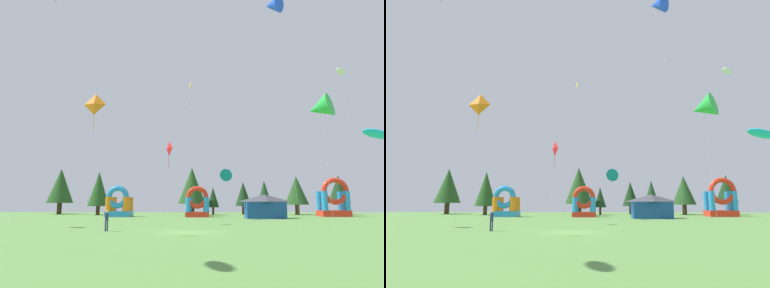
% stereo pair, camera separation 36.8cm
% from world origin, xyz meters
% --- Properties ---
extents(ground_plane, '(120.00, 120.00, 0.00)m').
position_xyz_m(ground_plane, '(0.00, 0.00, 0.00)').
color(ground_plane, '#5B8C42').
extents(kite_teal_delta, '(3.11, 2.30, 7.64)m').
position_xyz_m(kite_teal_delta, '(4.78, 22.22, 6.57)').
color(kite_teal_delta, '#0C7F7A').
rests_on(kite_teal_delta, ground_plane).
extents(kite_green_delta, '(2.31, 2.48, 9.74)m').
position_xyz_m(kite_green_delta, '(9.34, -8.62, 8.82)').
color(kite_green_delta, green).
rests_on(kite_green_delta, ground_plane).
extents(kite_cyan_parafoil, '(4.52, 1.68, 8.78)m').
position_xyz_m(kite_cyan_parafoil, '(15.75, -3.00, 8.14)').
color(kite_cyan_parafoil, '#19B7CC').
rests_on(kite_cyan_parafoil, ground_plane).
extents(kite_yellow_diamond, '(5.17, 8.42, 25.60)m').
position_xyz_m(kite_yellow_diamond, '(-0.89, 32.86, 24.81)').
color(kite_yellow_diamond, yellow).
rests_on(kite_yellow_diamond, ground_plane).
extents(kite_orange_diamond, '(3.73, 3.73, 11.50)m').
position_xyz_m(kite_orange_diamond, '(-7.72, -3.14, 10.78)').
color(kite_orange_diamond, orange).
rests_on(kite_orange_diamond, ground_plane).
extents(kite_white_parafoil, '(3.32, 4.20, 19.06)m').
position_xyz_m(kite_white_parafoil, '(18.65, 9.99, 18.60)').
color(kite_white_parafoil, white).
rests_on(kite_white_parafoil, ground_plane).
extents(kite_red_diamond, '(1.41, 4.32, 9.73)m').
position_xyz_m(kite_red_diamond, '(-2.83, 10.75, 9.06)').
color(kite_red_diamond, red).
rests_on(kite_red_diamond, ground_plane).
extents(kite_blue_delta, '(3.87, 4.26, 24.18)m').
position_xyz_m(kite_blue_delta, '(8.94, 2.52, 23.13)').
color(kite_blue_delta, blue).
rests_on(kite_blue_delta, ground_plane).
extents(person_midfield, '(0.32, 0.32, 1.88)m').
position_xyz_m(person_midfield, '(-7.37, 0.91, 1.12)').
color(person_midfield, navy).
rests_on(person_midfield, ground_plane).
extents(inflatable_yellow_castle, '(4.20, 3.66, 5.45)m').
position_xyz_m(inflatable_yellow_castle, '(0.36, 31.53, 1.99)').
color(inflatable_yellow_castle, red).
rests_on(inflatable_yellow_castle, ground_plane).
extents(inflatable_red_slide, '(4.37, 4.40, 5.60)m').
position_xyz_m(inflatable_red_slide, '(-14.03, 32.25, 2.02)').
color(inflatable_red_slide, '#268CD8').
rests_on(inflatable_red_slide, ground_plane).
extents(inflatable_orange_dome, '(5.15, 4.08, 7.07)m').
position_xyz_m(inflatable_orange_dome, '(25.53, 34.04, 2.62)').
color(inflatable_orange_dome, red).
rests_on(inflatable_orange_dome, ground_plane).
extents(festival_tent, '(6.27, 4.18, 3.87)m').
position_xyz_m(festival_tent, '(11.55, 26.67, 1.94)').
color(festival_tent, '#19478C').
rests_on(festival_tent, ground_plane).
extents(tree_row_0, '(5.78, 5.78, 10.11)m').
position_xyz_m(tree_row_0, '(-30.73, 45.66, 6.22)').
color(tree_row_0, '#4C331E').
rests_on(tree_row_0, ground_plane).
extents(tree_row_1, '(4.44, 4.44, 8.98)m').
position_xyz_m(tree_row_1, '(-20.55, 40.89, 5.35)').
color(tree_row_1, '#4C331E').
rests_on(tree_row_1, ground_plane).
extents(tree_row_2, '(5.69, 5.69, 9.73)m').
position_xyz_m(tree_row_2, '(-0.95, 40.59, 5.96)').
color(tree_row_2, '#4C331E').
rests_on(tree_row_2, ground_plane).
extents(tree_row_3, '(2.53, 2.53, 5.69)m').
position_xyz_m(tree_row_3, '(3.46, 41.85, 3.59)').
color(tree_row_3, '#4C331E').
rests_on(tree_row_3, ground_plane).
extents(tree_row_4, '(3.49, 3.49, 6.97)m').
position_xyz_m(tree_row_4, '(10.10, 44.87, 4.34)').
color(tree_row_4, '#4C331E').
rests_on(tree_row_4, ground_plane).
extents(tree_row_5, '(2.65, 2.65, 7.03)m').
position_xyz_m(tree_row_5, '(13.86, 40.15, 4.72)').
color(tree_row_5, '#4C331E').
rests_on(tree_row_5, ground_plane).
extents(tree_row_6, '(4.96, 4.96, 8.13)m').
position_xyz_m(tree_row_6, '(21.29, 43.54, 5.07)').
color(tree_row_6, '#4C331E').
rests_on(tree_row_6, ground_plane).
extents(tree_row_7, '(4.46, 4.46, 8.29)m').
position_xyz_m(tree_row_7, '(30.16, 43.42, 5.38)').
color(tree_row_7, '#4C331E').
rests_on(tree_row_7, ground_plane).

